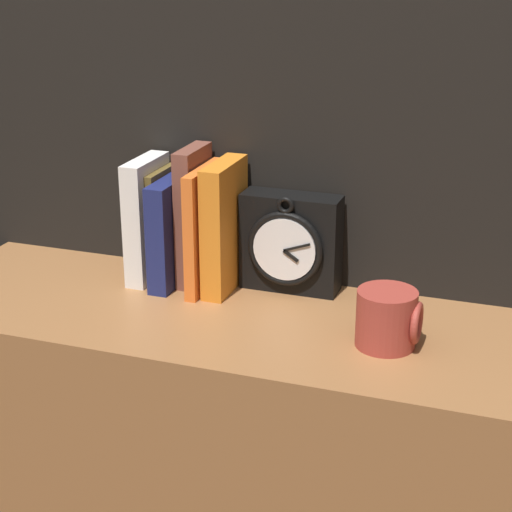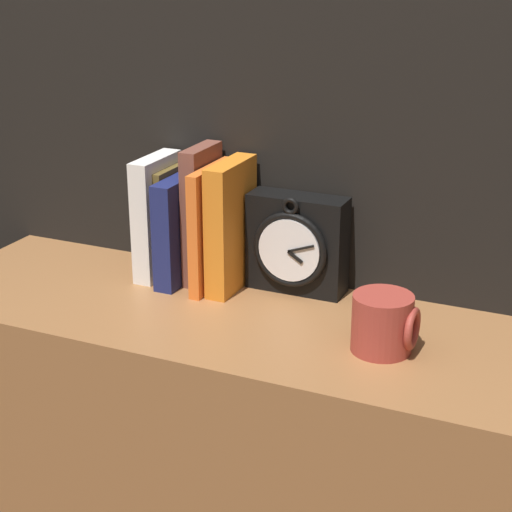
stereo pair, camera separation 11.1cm
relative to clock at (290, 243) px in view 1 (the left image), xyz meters
The scene contains 9 objects.
wall_back 0.35m from the clock, 101.70° to the left, with size 6.00×0.05×2.60m.
clock is the anchor object (origin of this frame).
book_slot0_white 0.27m from the clock, behind, with size 0.04×0.13×0.23m.
book_slot1_brown 0.24m from the clock, behind, with size 0.01×0.11×0.21m.
book_slot2_navy 0.22m from the clock, 169.93° to the right, with size 0.04×0.15×0.20m.
book_slot3_brown 0.18m from the clock, behind, with size 0.03×0.11×0.26m.
book_slot4_orange 0.16m from the clock, 164.78° to the right, with size 0.02×0.15×0.23m.
book_slot5_orange 0.12m from the clock, 163.08° to the right, with size 0.04×0.14×0.24m.
mug 0.28m from the clock, 38.22° to the right, with size 0.10×0.10×0.09m.
Camera 1 is at (0.43, -1.24, 1.48)m, focal length 60.00 mm.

